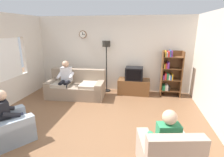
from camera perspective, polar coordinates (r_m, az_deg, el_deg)
The scene contains 11 objects.
ground_plane at distance 4.49m, azimuth -5.82°, elevation -14.35°, with size 12.00×12.00×0.00m, color brown.
back_wall_assembly at distance 6.54m, azimuth 0.28°, elevation 7.99°, with size 6.20×0.17×2.70m.
couch at distance 6.10m, azimuth -11.56°, elevation -2.96°, with size 1.94×0.98×0.90m.
tv_stand at distance 6.30m, azimuth 7.08°, elevation -2.60°, with size 1.10×0.56×0.53m.
tv at distance 6.14m, azimuth 7.22°, elevation 1.63°, with size 0.60×0.49×0.44m.
bookshelf at distance 6.28m, azimuth 18.33°, elevation 1.68°, with size 0.68×0.36×1.58m.
floor_lamp at distance 6.26m, azimuth -1.84°, elevation 8.54°, with size 0.28×0.28×1.85m.
armchair_near_window at distance 4.33m, azimuth -31.22°, elevation -13.67°, with size 1.17×1.18×0.90m.
person_on_couch at distance 6.02m, azimuth -14.95°, elevation 0.39°, with size 0.53×0.55×1.24m.
person_in_left_armchair at distance 4.21m, azimuth -30.66°, elevation -9.62°, with size 0.62×0.64×1.12m.
person_in_right_armchair at distance 3.04m, azimuth 17.05°, elevation -17.94°, with size 0.57×0.59×1.12m.
Camera 1 is at (1.12, -3.71, 2.27)m, focal length 28.05 mm.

